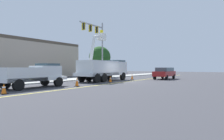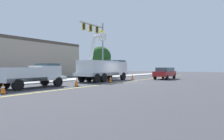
% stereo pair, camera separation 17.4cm
% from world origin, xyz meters
% --- Properties ---
extents(ground, '(120.00, 120.00, 0.00)m').
position_xyz_m(ground, '(0.00, 0.00, 0.00)').
color(ground, '#38383D').
extents(sidewalk_far_side, '(60.09, 5.54, 0.12)m').
position_xyz_m(sidewalk_far_side, '(-0.26, 7.93, 0.06)').
color(sidewalk_far_side, '#9E9E99').
rests_on(sidewalk_far_side, ground).
extents(lane_centre_stripe, '(49.98, 1.78, 0.01)m').
position_xyz_m(lane_centre_stripe, '(0.00, 0.00, 0.00)').
color(lane_centre_stripe, yellow).
rests_on(lane_centre_stripe, ground).
extents(utility_bucket_truck, '(8.28, 3.18, 6.74)m').
position_xyz_m(utility_bucket_truck, '(0.03, 3.08, 1.61)').
color(utility_bucket_truck, silver).
rests_on(utility_bucket_truck, ground).
extents(service_pickup_truck, '(5.66, 2.34, 2.06)m').
position_xyz_m(service_pickup_truck, '(-10.05, 2.73, 1.12)').
color(service_pickup_truck, silver).
rests_on(service_pickup_truck, ground).
extents(passing_minivan, '(4.86, 2.08, 1.69)m').
position_xyz_m(passing_minivan, '(8.11, -1.81, 0.97)').
color(passing_minivan, maroon).
rests_on(passing_minivan, ground).
extents(traffic_cone_leading, '(0.40, 0.40, 0.69)m').
position_xyz_m(traffic_cone_leading, '(-13.28, 0.78, 0.34)').
color(traffic_cone_leading, black).
rests_on(traffic_cone_leading, ground).
extents(traffic_cone_mid_front, '(0.40, 0.40, 0.86)m').
position_xyz_m(traffic_cone_mid_front, '(-7.03, 0.65, 0.42)').
color(traffic_cone_mid_front, black).
rests_on(traffic_cone_mid_front, ground).
extents(traffic_cone_mid_rear, '(0.40, 0.40, 0.72)m').
position_xyz_m(traffic_cone_mid_rear, '(-1.45, 1.01, 0.35)').
color(traffic_cone_mid_rear, black).
rests_on(traffic_cone_mid_rear, ground).
extents(traffic_cone_trailing, '(0.40, 0.40, 0.83)m').
position_xyz_m(traffic_cone_trailing, '(4.36, 1.49, 0.41)').
color(traffic_cone_trailing, black).
rests_on(traffic_cone_trailing, ground).
extents(traffic_signal_mast, '(5.22, 0.66, 8.75)m').
position_xyz_m(traffic_signal_mast, '(3.17, 7.02, 6.09)').
color(traffic_signal_mast, gray).
rests_on(traffic_signal_mast, ground).
extents(commercial_building_backdrop, '(22.98, 6.87, 6.28)m').
position_xyz_m(commercial_building_backdrop, '(-3.32, 18.68, 3.14)').
color(commercial_building_backdrop, '#A89989').
rests_on(commercial_building_backdrop, ground).
extents(street_tree_right, '(3.79, 3.79, 5.40)m').
position_xyz_m(street_tree_right, '(6.90, 9.43, 3.50)').
color(street_tree_right, brown).
rests_on(street_tree_right, ground).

